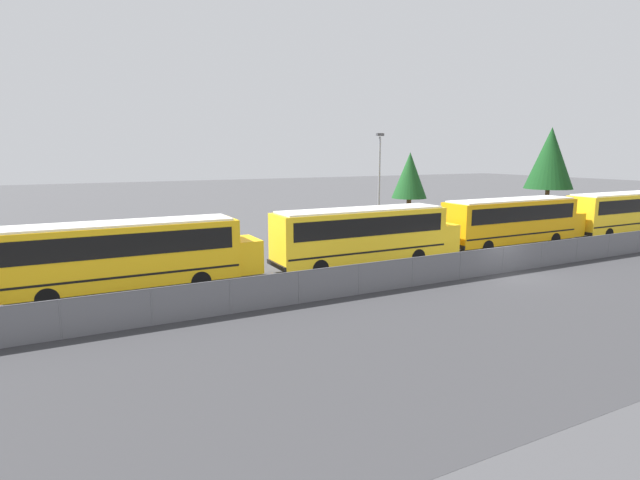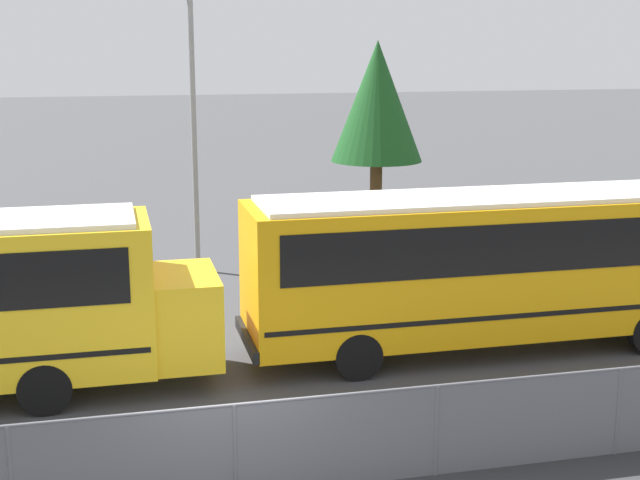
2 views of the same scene
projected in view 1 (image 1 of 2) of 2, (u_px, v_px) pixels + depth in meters
The scene contains 10 objects.
ground_plane at pixel (502, 273), 27.25m from camera, with size 200.00×200.00×0.00m, color #424244.
road_strip at pixel (608, 302), 22.00m from camera, with size 119.78×12.00×0.01m.
fence at pixel (503, 260), 27.11m from camera, with size 85.85×0.07×1.47m.
school_bus_1 at pixel (130, 251), 23.05m from camera, with size 11.72×2.46×3.37m.
school_bus_2 at pixel (365, 232), 28.53m from camera, with size 11.72×2.46×3.37m.
school_bus_3 at pixel (513, 219), 34.35m from camera, with size 11.72×2.46×3.37m.
school_bus_4 at pixel (624, 210), 39.48m from camera, with size 11.72×2.46×3.37m.
light_pole at pixel (379, 181), 38.54m from camera, with size 0.60×0.24×7.95m.
tree_0 at pixel (550, 158), 53.33m from camera, with size 5.01×5.01×9.17m.
tree_1 at pixel (410, 176), 46.34m from camera, with size 3.26×3.26×6.53m.
Camera 1 is at (-21.02, -19.00, 6.49)m, focal length 28.00 mm.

